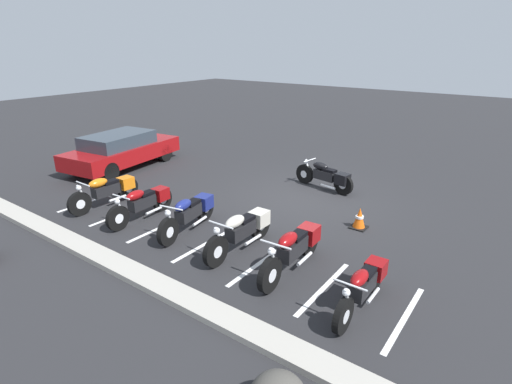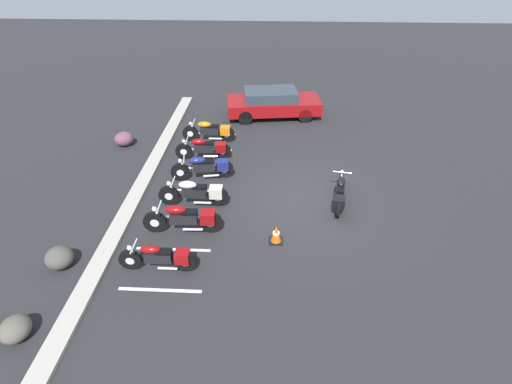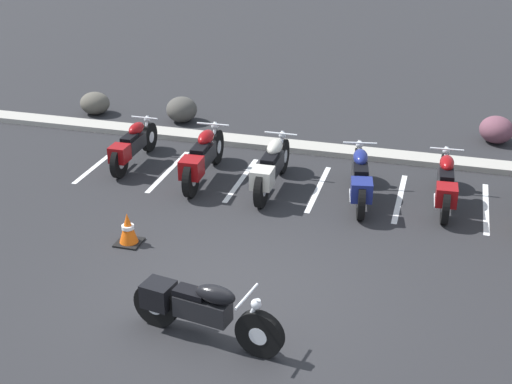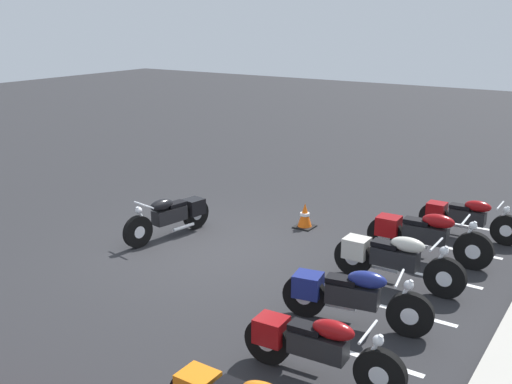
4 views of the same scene
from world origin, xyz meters
The scene contains 21 objects.
ground centered at (0.00, 0.00, 0.00)m, with size 60.00×60.00×0.00m, color #262628.
motorcycle_black_featured centered at (-0.17, -1.05, 0.45)m, with size 2.12×0.72×0.84m.
parked_bike_0 centered at (-3.39, 3.95, 0.43)m, with size 0.58×2.05×0.81m.
parked_bike_1 centered at (-1.78, 3.60, 0.48)m, with size 0.65×2.32×0.91m.
parked_bike_2 centered at (-0.42, 3.53, 0.47)m, with size 0.63×2.26×0.89m.
parked_bike_3 centered at (1.22, 3.51, 0.46)m, with size 0.76×2.21×0.87m.
parked_bike_4 centered at (2.69, 3.72, 0.45)m, with size 0.60×2.15×0.84m.
parked_bike_5 centered at (4.23, 3.74, 0.46)m, with size 0.62×2.19×0.86m.
car_red centered at (6.99, 1.21, 0.68)m, with size 2.34×4.50×1.29m.
concrete_curb centered at (0.00, 5.69, 0.06)m, with size 18.00×0.50×0.12m, color #A8A399.
landscape_rock_0 centered at (3.65, 7.27, 0.29)m, with size 0.77×0.71×0.58m, color brown.
landscape_rock_1 centered at (-5.61, 6.63, 0.27)m, with size 0.72×0.65×0.54m, color #555047.
landscape_rock_2 centered at (-3.40, 6.68, 0.30)m, with size 0.72×0.72×0.59m, color #494641.
traffic_cone centered at (-2.10, 0.97, 0.25)m, with size 0.40×0.40×0.54m.
stall_line_0 centered at (-4.11, 3.85, 0.00)m, with size 0.10×2.10×0.00m, color white.
stall_line_1 centered at (-2.60, 3.85, 0.00)m, with size 0.10×2.10×0.00m, color white.
stall_line_2 centered at (-1.09, 3.85, 0.00)m, with size 0.10×2.10×0.00m, color white.
stall_line_3 centered at (0.42, 3.85, 0.00)m, with size 0.10×2.10×0.00m, color white.
stall_line_4 centered at (1.93, 3.85, 0.00)m, with size 0.10×2.10×0.00m, color white.
stall_line_5 centered at (3.44, 3.85, 0.00)m, with size 0.10×2.10×0.00m, color white.
stall_line_6 centered at (4.95, 3.85, 0.00)m, with size 0.10×2.10×0.00m, color white.
Camera 2 is at (-10.90, 1.12, 7.57)m, focal length 28.00 mm.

